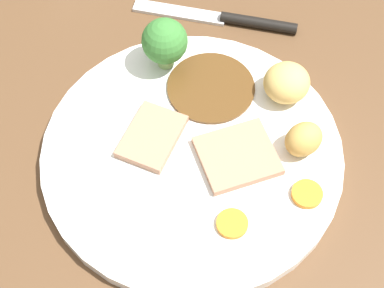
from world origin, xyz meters
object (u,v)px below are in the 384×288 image
at_px(meat_slice_under, 237,156).
at_px(carrot_coin_back, 232,224).
at_px(meat_slice_main, 152,136).
at_px(roast_potato_left, 304,139).
at_px(roast_potato_right, 287,83).
at_px(broccoli_floret, 165,42).
at_px(knife, 229,19).
at_px(dinner_plate, 192,153).
at_px(carrot_coin_front, 307,194).

distance_m(meat_slice_under, carrot_coin_back, 0.07).
distance_m(meat_slice_main, carrot_coin_back, 0.11).
distance_m(meat_slice_under, roast_potato_left, 0.06).
distance_m(roast_potato_left, roast_potato_right, 0.06).
distance_m(meat_slice_under, broccoli_floret, 0.14).
bearing_deg(meat_slice_main, meat_slice_under, -98.14).
height_order(carrot_coin_back, knife, carrot_coin_back).
bearing_deg(meat_slice_main, broccoli_floret, 0.02).
relative_size(dinner_plate, roast_potato_right, 6.21).
bearing_deg(broccoli_floret, carrot_coin_front, -132.81).
xyz_separation_m(carrot_coin_front, knife, (0.21, 0.09, -0.01)).
height_order(meat_slice_under, roast_potato_right, roast_potato_right).
bearing_deg(meat_slice_under, broccoli_floret, 38.10).
bearing_deg(carrot_coin_back, roast_potato_right, -15.22).
bearing_deg(dinner_plate, carrot_coin_back, -148.77).
distance_m(carrot_coin_front, knife, 0.23).
relative_size(roast_potato_left, broccoli_floret, 0.65).
bearing_deg(dinner_plate, carrot_coin_front, -108.27).
xyz_separation_m(meat_slice_under, knife, (0.18, 0.02, -0.01)).
bearing_deg(dinner_plate, knife, -6.40).
height_order(meat_slice_under, broccoli_floret, broccoli_floret).
bearing_deg(carrot_coin_front, roast_potato_left, 7.10).
bearing_deg(roast_potato_left, meat_slice_main, 92.28).
height_order(meat_slice_main, roast_potato_left, roast_potato_left).
xyz_separation_m(dinner_plate, meat_slice_main, (0.01, 0.04, 0.01)).
bearing_deg(knife, roast_potato_left, 121.93).
xyz_separation_m(meat_slice_under, carrot_coin_front, (-0.03, -0.06, -0.00)).
bearing_deg(knife, meat_slice_main, 76.84).
xyz_separation_m(roast_potato_left, roast_potato_right, (0.06, 0.02, 0.00)).
height_order(dinner_plate, carrot_coin_front, carrot_coin_front).
bearing_deg(carrot_coin_front, dinner_plate, 71.73).
distance_m(roast_potato_right, knife, 0.12).
xyz_separation_m(roast_potato_left, carrot_coin_front, (-0.05, -0.01, -0.01)).
relative_size(meat_slice_under, roast_potato_right, 1.50).
xyz_separation_m(meat_slice_main, roast_potato_left, (0.01, -0.14, 0.01)).
height_order(carrot_coin_front, carrot_coin_back, same).
relative_size(roast_potato_left, carrot_coin_front, 1.32).
height_order(meat_slice_under, carrot_coin_front, meat_slice_under).
distance_m(carrot_coin_back, broccoli_floret, 0.19).
distance_m(dinner_plate, broccoli_floret, 0.11).
height_order(dinner_plate, roast_potato_right, roast_potato_right).
relative_size(roast_potato_left, roast_potato_right, 0.81).
height_order(broccoli_floret, knife, broccoli_floret).
distance_m(dinner_plate, meat_slice_under, 0.04).
height_order(roast_potato_right, carrot_coin_back, roast_potato_right).
xyz_separation_m(carrot_coin_front, carrot_coin_back, (-0.04, 0.06, -0.00)).
bearing_deg(carrot_coin_front, broccoli_floret, 47.19).
distance_m(roast_potato_right, carrot_coin_back, 0.15).
height_order(meat_slice_main, knife, meat_slice_main).
bearing_deg(knife, broccoli_floret, 59.02).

